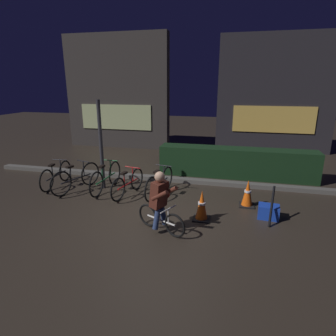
{
  "coord_description": "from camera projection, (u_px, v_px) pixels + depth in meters",
  "views": [
    {
      "loc": [
        1.7,
        -5.69,
        2.83
      ],
      "look_at": [
        0.2,
        0.6,
        0.9
      ],
      "focal_mm": 30.17,
      "sensor_mm": 36.0,
      "label": 1
    }
  ],
  "objects": [
    {
      "name": "ground_plane",
      "position": [
        154.0,
        212.0,
        6.49
      ],
      "size": [
        40.0,
        40.0,
        0.0
      ],
      "primitive_type": "plane",
      "color": "#2D261E"
    },
    {
      "name": "sidewalk_curb",
      "position": [
        174.0,
        179.0,
        8.53
      ],
      "size": [
        12.0,
        0.24,
        0.12
      ],
      "primitive_type": "cube",
      "color": "#56544F",
      "rests_on": "ground"
    },
    {
      "name": "hedge_row",
      "position": [
        236.0,
        163.0,
        8.85
      ],
      "size": [
        4.8,
        0.7,
        0.92
      ],
      "primitive_type": "cube",
      "color": "black",
      "rests_on": "ground"
    },
    {
      "name": "storefront_left",
      "position": [
        117.0,
        93.0,
        12.64
      ],
      "size": [
        4.71,
        0.54,
        4.92
      ],
      "color": "#383330",
      "rests_on": "ground"
    },
    {
      "name": "storefront_right",
      "position": [
        275.0,
        95.0,
        11.79
      ],
      "size": [
        4.73,
        0.54,
        4.82
      ],
      "color": "#262328",
      "rests_on": "ground"
    },
    {
      "name": "street_post",
      "position": [
        101.0,
        146.0,
        7.67
      ],
      "size": [
        0.1,
        0.1,
        2.44
      ],
      "primitive_type": "cylinder",
      "color": "#2D2D33",
      "rests_on": "ground"
    },
    {
      "name": "parked_bike_leftmost",
      "position": [
        56.0,
        175.0,
        8.06
      ],
      "size": [
        0.46,
        1.58,
        0.73
      ],
      "rotation": [
        0.0,
        0.0,
        1.61
      ],
      "color": "black",
      "rests_on": "ground"
    },
    {
      "name": "parked_bike_left_mid",
      "position": [
        76.0,
        178.0,
        7.73
      ],
      "size": [
        0.6,
        1.63,
        0.78
      ],
      "rotation": [
        0.0,
        0.0,
        1.25
      ],
      "color": "black",
      "rests_on": "ground"
    },
    {
      "name": "parked_bike_center_left",
      "position": [
        106.0,
        178.0,
        7.74
      ],
      "size": [
        0.46,
        1.73,
        0.79
      ],
      "rotation": [
        0.0,
        0.0,
        1.52
      ],
      "color": "black",
      "rests_on": "ground"
    },
    {
      "name": "parked_bike_center_right",
      "position": [
        128.0,
        183.0,
        7.41
      ],
      "size": [
        0.46,
        1.51,
        0.71
      ],
      "rotation": [
        0.0,
        0.0,
        1.37
      ],
      "color": "black",
      "rests_on": "ground"
    },
    {
      "name": "parked_bike_right_mid",
      "position": [
        159.0,
        183.0,
        7.4
      ],
      "size": [
        0.46,
        1.61,
        0.75
      ],
      "rotation": [
        0.0,
        0.0,
        1.38
      ],
      "color": "black",
      "rests_on": "ground"
    },
    {
      "name": "traffic_cone_near",
      "position": [
        202.0,
        206.0,
        6.06
      ],
      "size": [
        0.36,
        0.36,
        0.66
      ],
      "color": "black",
      "rests_on": "ground"
    },
    {
      "name": "traffic_cone_far",
      "position": [
        248.0,
        193.0,
        6.74
      ],
      "size": [
        0.36,
        0.36,
        0.66
      ],
      "color": "black",
      "rests_on": "ground"
    },
    {
      "name": "blue_crate",
      "position": [
        268.0,
        212.0,
        6.16
      ],
      "size": [
        0.47,
        0.36,
        0.3
      ],
      "primitive_type": "cube",
      "rotation": [
        0.0,
        0.0,
        -0.09
      ],
      "color": "#193DB7",
      "rests_on": "ground"
    },
    {
      "name": "cyclist",
      "position": [
        161.0,
        201.0,
        5.51
      ],
      "size": [
        1.09,
        0.66,
        1.25
      ],
      "rotation": [
        0.0,
        0.0,
        -0.45
      ],
      "color": "black",
      "rests_on": "ground"
    },
    {
      "name": "closed_umbrella",
      "position": [
        272.0,
        206.0,
        5.86
      ],
      "size": [
        0.12,
        0.41,
        0.79
      ],
      "primitive_type": "cylinder",
      "rotation": [
        0.0,
        0.44,
        1.39
      ],
      "color": "black",
      "rests_on": "ground"
    }
  ]
}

